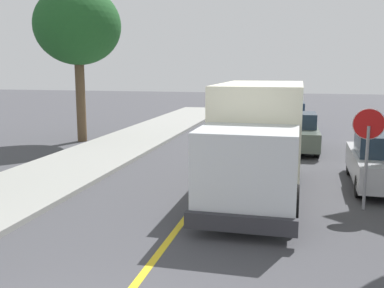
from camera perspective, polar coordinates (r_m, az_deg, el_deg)
The scene contains 8 objects.
centre_line_yellow at distance 15.03m, azimuth 3.12°, elevation -4.32°, with size 0.16×56.00×0.01m, color gold.
box_truck at distance 12.98m, azimuth 8.51°, elevation 1.25°, with size 2.41×7.18×3.20m.
parked_car_near at distance 20.34m, azimuth 13.32°, elevation 1.42°, with size 1.90×4.44×1.67m.
parked_car_mid at distance 26.20m, azimuth 12.43°, elevation 3.30°, with size 1.91×4.44×1.67m.
parked_car_far at distance 32.69m, azimuth 11.76°, elevation 4.58°, with size 1.92×4.45×1.67m.
parked_van_across at distance 14.93m, azimuth 23.25°, elevation -2.12°, with size 1.87×4.43×1.67m.
stop_sign at distance 12.22m, azimuth 21.61°, elevation 0.56°, with size 0.80×0.10×2.65m.
street_tree_down_block at distance 22.80m, azimuth -14.46°, elevation 14.37°, with size 4.16×4.16×7.51m.
Camera 1 is at (2.60, -4.34, 3.68)m, focal length 41.60 mm.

